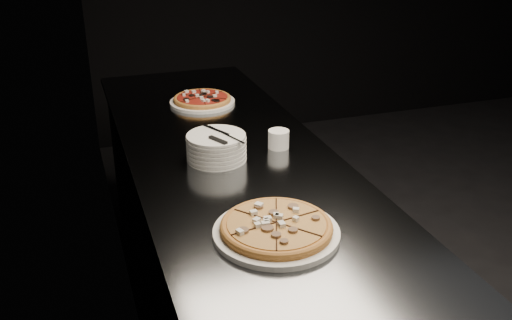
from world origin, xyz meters
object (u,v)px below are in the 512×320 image
object	(u,v)px
plate_stack	(216,147)
pizza_tomato	(202,100)
cutlery	(219,135)
ramekin	(279,139)
pizza_mushroom	(276,228)
counter	(237,266)

from	to	relation	value
plate_stack	pizza_tomato	bearing A→B (deg)	80.77
cutlery	ramekin	xyz separation A→B (m)	(0.24, 0.04, -0.06)
plate_stack	ramekin	distance (m)	0.25
pizza_mushroom	ramekin	world-z (taller)	ramekin
plate_stack	cutlery	world-z (taller)	cutlery
plate_stack	ramekin	xyz separation A→B (m)	(0.25, 0.03, -0.01)
plate_stack	counter	bearing A→B (deg)	-19.07
pizza_tomato	counter	bearing A→B (deg)	-93.40
pizza_mushroom	plate_stack	xyz separation A→B (m)	(-0.02, 0.55, 0.03)
plate_stack	ramekin	size ratio (longest dim) A/B	2.68
pizza_tomato	plate_stack	world-z (taller)	plate_stack
pizza_tomato	cutlery	bearing A→B (deg)	-98.25
pizza_tomato	ramekin	size ratio (longest dim) A/B	4.40
pizza_mushroom	ramekin	size ratio (longest dim) A/B	4.60
counter	cutlery	bearing A→B (deg)	174.16
pizza_tomato	cutlery	xyz separation A→B (m)	(-0.09, -0.64, 0.08)
pizza_tomato	plate_stack	distance (m)	0.63
pizza_tomato	ramekin	xyz separation A→B (m)	(0.15, -0.59, 0.02)
counter	pizza_mushroom	xyz separation A→B (m)	(-0.04, -0.53, 0.48)
pizza_mushroom	cutlery	distance (m)	0.54
counter	pizza_mushroom	size ratio (longest dim) A/B	6.74
pizza_mushroom	cutlery	size ratio (longest dim) A/B	1.62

